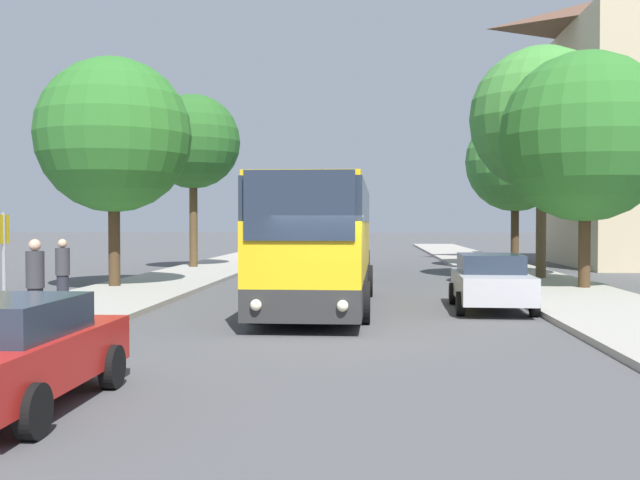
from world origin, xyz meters
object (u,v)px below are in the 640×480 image
bus_front (320,241)px  parked_car_left_curb (1,351)px  pedestrian_waiting_far (35,285)px  tree_right_near (542,119)px  tree_left_far (193,142)px  pedestrian_waiting_near (63,273)px  bus_stop_sign (4,256)px  parked_car_right_near (491,281)px  tree_right_far (515,162)px  tree_right_mid (585,137)px  bus_middle (338,236)px  tree_left_near (114,135)px

bus_front → parked_car_left_curb: size_ratio=2.68×
pedestrian_waiting_far → tree_right_near: 21.38m
tree_left_far → pedestrian_waiting_near: bearing=-87.3°
pedestrian_waiting_near → pedestrian_waiting_far: pedestrian_waiting_far is taller
bus_stop_sign → pedestrian_waiting_far: (0.83, -0.37, -0.55)m
bus_front → pedestrian_waiting_far: (-5.33, -5.93, -0.74)m
pedestrian_waiting_far → parked_car_right_near: bearing=11.0°
parked_car_left_curb → tree_right_far: tree_right_far is taller
pedestrian_waiting_near → tree_right_mid: size_ratio=0.22×
parked_car_right_near → tree_right_far: 19.09m
bus_middle → bus_stop_sign: (-6.09, -18.28, -0.07)m
bus_front → bus_middle: bus_front is taller
pedestrian_waiting_far → tree_right_near: (13.49, 15.70, 5.35)m
tree_left_far → tree_right_mid: tree_left_far is taller
bus_stop_sign → parked_car_right_near: bearing=26.5°
tree_right_near → tree_left_far: bearing=158.3°
bus_front → tree_right_near: (8.16, 9.77, 4.61)m
pedestrian_waiting_far → tree_right_mid: bearing=20.0°
bus_stop_sign → tree_right_near: tree_right_near is taller
parked_car_right_near → bus_stop_sign: bus_stop_sign is taller
tree_left_far → tree_right_far: tree_left_far is taller
tree_left_near → tree_right_near: bearing=17.4°
bus_middle → parked_car_left_curb: bus_middle is taller
bus_middle → parked_car_left_curb: bearing=-96.9°
parked_car_left_curb → parked_car_right_near: bearing=55.1°
parked_car_right_near → tree_left_far: tree_left_far is taller
tree_left_near → tree_right_far: (16.16, 13.01, 0.03)m
parked_car_left_curb → pedestrian_waiting_far: pedestrian_waiting_far is taller
pedestrian_waiting_near → pedestrian_waiting_far: (1.19, -4.15, 0.05)m
bus_middle → tree_right_near: tree_right_near is taller
parked_car_right_near → pedestrian_waiting_near: bearing=10.3°
parked_car_right_near → tree_right_far: size_ratio=0.57×
bus_stop_sign → tree_left_far: tree_left_far is taller
parked_car_right_near → tree_left_near: bearing=-20.5°
tree_right_far → tree_right_mid: bearing=-90.2°
parked_car_right_near → tree_right_mid: size_ratio=0.56×
bus_front → tree_right_mid: bearing=32.5°
tree_right_mid → tree_left_near: bearing=-178.3°
tree_right_near → tree_right_far: size_ratio=1.18×
parked_car_left_curb → pedestrian_waiting_near: 10.22m
pedestrian_waiting_far → tree_right_near: tree_right_near is taller
bus_stop_sign → pedestrian_waiting_near: bus_stop_sign is taller
parked_car_right_near → tree_left_far: (-11.98, 16.15, 5.52)m
bus_middle → pedestrian_waiting_near: size_ratio=5.98×
tree_right_far → bus_stop_sign: bearing=-122.3°
parked_car_left_curb → tree_left_near: (-4.26, 16.33, 4.61)m
bus_front → bus_stop_sign: bearing=-137.3°
parked_car_left_curb → parked_car_right_near: 13.73m
parked_car_right_near → tree_left_near: 13.90m
parked_car_left_curb → pedestrian_waiting_far: size_ratio=2.15×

